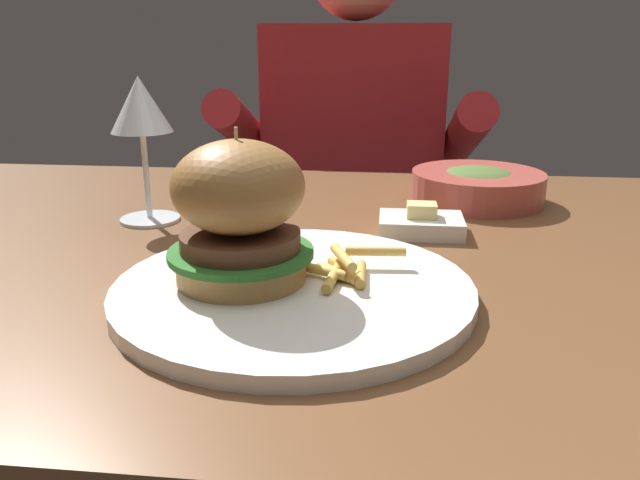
{
  "coord_description": "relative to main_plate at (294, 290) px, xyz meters",
  "views": [
    {
      "loc": [
        -0.01,
        -0.65,
        0.96
      ],
      "look_at": [
        -0.07,
        -0.12,
        0.78
      ],
      "focal_mm": 35.0,
      "sensor_mm": 36.0,
      "label": 1
    }
  ],
  "objects": [
    {
      "name": "wine_glass",
      "position": [
        -0.21,
        0.22,
        0.13
      ],
      "size": [
        0.07,
        0.07,
        0.17
      ],
      "color": "silver",
      "rests_on": "dining_table"
    },
    {
      "name": "diner_person",
      "position": [
        0.01,
        0.81,
        -0.18
      ],
      "size": [
        0.51,
        0.36,
        1.18
      ],
      "color": "#282833",
      "rests_on": "ground"
    },
    {
      "name": "butter_dish",
      "position": [
        0.12,
        0.2,
        0.0
      ],
      "size": [
        0.1,
        0.07,
        0.04
      ],
      "color": "white",
      "rests_on": "dining_table"
    },
    {
      "name": "dining_table",
      "position": [
        0.09,
        0.15,
        -0.09
      ],
      "size": [
        1.44,
        0.78,
        0.74
      ],
      "color": "brown",
      "rests_on": "ground"
    },
    {
      "name": "main_plate",
      "position": [
        0.0,
        0.0,
        0.0
      ],
      "size": [
        0.31,
        0.31,
        0.01
      ],
      "primitive_type": "cylinder",
      "color": "white",
      "rests_on": "dining_table"
    },
    {
      "name": "burger_sandwich",
      "position": [
        -0.05,
        0.0,
        0.07
      ],
      "size": [
        0.13,
        0.13,
        0.13
      ],
      "color": "#B78447",
      "rests_on": "main_plate"
    },
    {
      "name": "soup_bowl",
      "position": [
        0.2,
        0.36,
        0.02
      ],
      "size": [
        0.18,
        0.18,
        0.05
      ],
      "color": "#B24C42",
      "rests_on": "dining_table"
    },
    {
      "name": "fries_pile",
      "position": [
        0.04,
        0.02,
        0.02
      ],
      "size": [
        0.11,
        0.08,
        0.02
      ],
      "color": "#EABC5B",
      "rests_on": "main_plate"
    }
  ]
}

